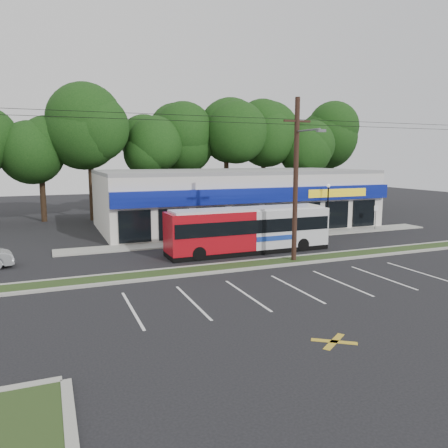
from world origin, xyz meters
TOP-DOWN VIEW (x-y plane):
  - ground at (0.00, 0.00)m, footprint 120.00×120.00m
  - grass_strip at (0.00, 1.00)m, footprint 40.00×1.60m
  - curb_south at (0.00, 0.15)m, footprint 40.00×0.25m
  - curb_north at (0.00, 1.85)m, footprint 40.00×0.25m
  - sidewalk at (5.00, 9.00)m, footprint 32.00×2.20m
  - strip_mall at (5.50, 15.91)m, footprint 25.00×12.55m
  - utility_pole at (2.83, 0.93)m, footprint 50.00×2.77m
  - lamp_post at (11.00, 8.80)m, footprint 0.30×0.30m
  - sign_post at (16.00, 8.57)m, footprint 0.45×0.10m
  - tree_line at (4.00, 26.00)m, footprint 46.76×6.76m
  - metrobus at (1.54, 4.50)m, footprint 11.47×2.50m
  - car_dark at (7.26, 8.50)m, footprint 4.51×1.95m
  - pedestrian_a at (9.00, 7.87)m, footprint 0.82×0.66m
  - pedestrian_b at (7.76, 7.01)m, footprint 1.10×1.05m

SIDE VIEW (x-z plane):
  - ground at x=0.00m, z-range 0.00..0.00m
  - sidewalk at x=5.00m, z-range 0.00..0.10m
  - grass_strip at x=0.00m, z-range 0.00..0.12m
  - curb_south at x=0.00m, z-range 0.00..0.14m
  - curb_north at x=0.00m, z-range 0.00..0.14m
  - car_dark at x=7.26m, z-range 0.00..1.52m
  - pedestrian_b at x=7.76m, z-range 0.00..1.80m
  - pedestrian_a at x=9.00m, z-range 0.00..1.96m
  - sign_post at x=16.00m, z-range 0.44..2.67m
  - metrobus at x=1.54m, z-range 0.09..3.17m
  - strip_mall at x=5.50m, z-range 0.00..5.30m
  - lamp_post at x=11.00m, z-range 0.55..4.80m
  - utility_pole at x=2.83m, z-range 0.41..10.41m
  - tree_line at x=4.00m, z-range 2.50..14.33m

